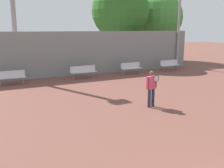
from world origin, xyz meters
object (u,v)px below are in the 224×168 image
Objects in this scene: bench_courtside_far at (170,64)px; bench_adjacent_court at (11,76)px; bench_by_gate at (131,67)px; tennis_player at (152,87)px; bench_courtside_near at (83,71)px; tree_green_tall at (157,17)px; tree_green_broad at (120,11)px.

bench_courtside_far is 12.37m from bench_adjacent_court.
bench_by_gate is (-3.74, -0.00, -0.00)m from bench_courtside_far.
tennis_player is at bearing -133.54° from bench_courtside_far.
bench_courtside_near is at bearing 180.00° from bench_courtside_far.
tennis_player reaches higher than bench_courtside_far.
tree_green_tall is at bearing 63.58° from bench_courtside_far.
tennis_player is 0.92× the size of bench_courtside_far.
bench_by_gate is 6.77m from tree_green_broad.
tennis_player is 0.21× the size of tree_green_broad.
bench_courtside_near is at bearing 83.58° from tennis_player.
tennis_player is 0.97× the size of bench_adjacent_court.
bench_courtside_near is 1.06× the size of bench_courtside_far.
tree_green_broad is (10.31, 4.79, 4.48)m from bench_adjacent_court.
bench_courtside_near is at bearing 179.99° from bench_by_gate.
bench_by_gate is 0.21× the size of tree_green_broad.
bench_adjacent_court is (-4.95, 7.81, -0.39)m from tennis_player.
tree_green_tall is (10.42, 13.83, 3.64)m from tennis_player.
tree_green_tall reaches higher than bench_courtside_far.
bench_courtside_near is 12.85m from tree_green_tall.
bench_adjacent_court is (-12.37, -0.00, -0.00)m from bench_courtside_far.
tennis_player is 10.78m from bench_courtside_far.
tree_green_tall reaches higher than bench_by_gate.
bench_by_gate is at bearing -138.20° from tree_green_tall.
bench_courtside_far is 1.07× the size of bench_by_gate.
tree_green_broad is (-5.05, -1.23, 0.45)m from tree_green_tall.
bench_courtside_near and bench_by_gate have the same top height.
tree_green_tall is (6.74, 6.02, 4.03)m from bench_by_gate.
bench_courtside_near is 1.11× the size of bench_adjacent_court.
tree_green_broad reaches higher than bench_adjacent_court.
tree_green_tall reaches higher than bench_adjacent_court.
tree_green_tall is (10.62, 6.02, 4.03)m from bench_courtside_near.
bench_adjacent_court is (-4.74, -0.00, -0.00)m from bench_courtside_near.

